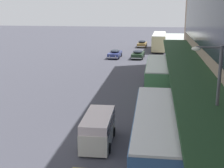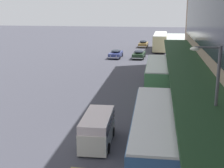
% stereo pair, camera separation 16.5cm
% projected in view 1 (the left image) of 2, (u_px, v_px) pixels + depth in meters
% --- Properties ---
extents(transit_bus_kerbside_front, '(2.83, 10.09, 3.33)m').
position_uv_depth(transit_bus_kerbside_front, '(157.00, 137.00, 16.77)').
color(transit_bus_kerbside_front, '#396194').
rests_on(transit_bus_kerbside_front, ground).
extents(transit_bus_kerbside_rear, '(2.71, 9.87, 3.29)m').
position_uv_depth(transit_bus_kerbside_rear, '(158.00, 76.00, 31.04)').
color(transit_bus_kerbside_rear, '#4E9256').
rests_on(transit_bus_kerbside_rear, ground).
extents(transit_bus_kerbside_far, '(2.97, 11.41, 3.29)m').
position_uv_depth(transit_bus_kerbside_far, '(159.00, 41.00, 61.70)').
color(transit_bus_kerbside_far, tan).
rests_on(transit_bus_kerbside_far, ground).
extents(sedan_second_mid, '(2.06, 4.48, 1.53)m').
position_uv_depth(sedan_second_mid, '(142.00, 44.00, 66.50)').
color(sedan_second_mid, olive).
rests_on(sedan_second_mid, ground).
extents(sedan_lead_mid, '(2.10, 4.90, 1.41)m').
position_uv_depth(sedan_lead_mid, '(115.00, 54.00, 53.23)').
color(sedan_lead_mid, navy).
rests_on(sedan_lead_mid, ground).
extents(sedan_trailing_near, '(2.13, 4.87, 1.47)m').
position_uv_depth(sedan_trailing_near, '(138.00, 54.00, 52.61)').
color(sedan_trailing_near, '#1E331F').
rests_on(sedan_trailing_near, ground).
extents(vw_van, '(1.99, 4.59, 1.96)m').
position_uv_depth(vw_van, '(98.00, 127.00, 20.22)').
color(vw_van, beige).
rests_on(vw_van, ground).
extents(street_lamp, '(1.50, 0.28, 6.78)m').
position_uv_depth(street_lamp, '(214.00, 102.00, 15.50)').
color(street_lamp, '#4C4C51').
rests_on(street_lamp, sidewalk_kerb).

